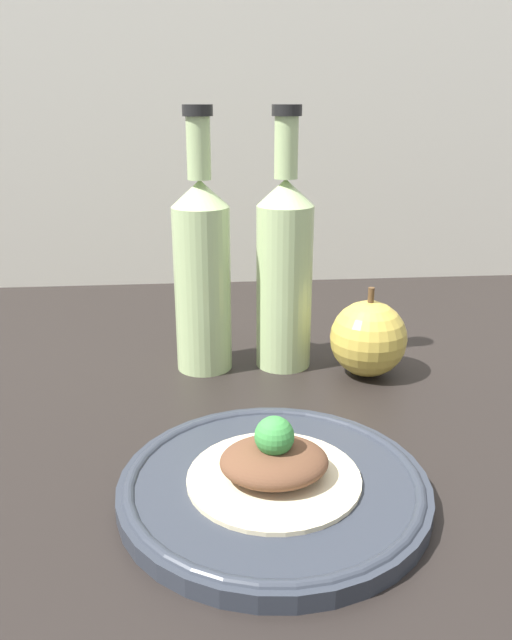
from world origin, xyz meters
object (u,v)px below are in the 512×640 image
plate (274,486)px  cider_bottle_left (202,270)px  apple (368,338)px  plated_food (274,463)px  cider_bottle_right (284,269)px

plate → cider_bottle_left: 29.82cm
plate → apple: size_ratio=2.38×
plated_food → apple: bearing=59.2°
apple → plated_food: bearing=-120.8°
plate → plated_food: (0.00, -0.00, 2.14)cm
cider_bottle_left → plated_food: bearing=-79.0°
plated_food → cider_bottle_right: size_ratio=0.47×
plated_food → apple: (13.86, 23.27, 1.37)cm
plated_food → cider_bottle_right: cider_bottle_right is taller
apple → plate: bearing=-120.8°
plated_food → plate: bearing=116.6°
plate → cider_bottle_left: (-5.30, 27.13, 11.17)cm
plated_food → cider_bottle_right: (4.34, 27.13, 9.03)cm
plate → plated_food: size_ratio=1.79×
plate → apple: apple is taller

